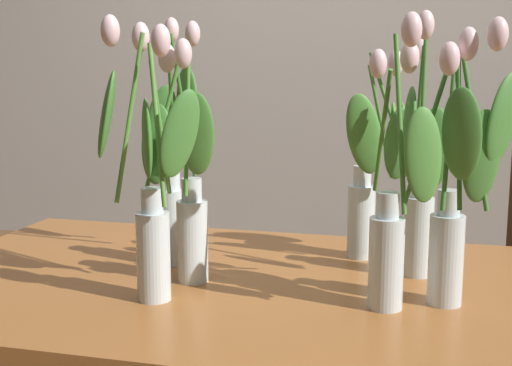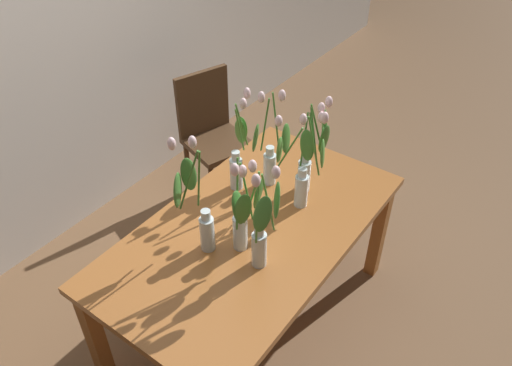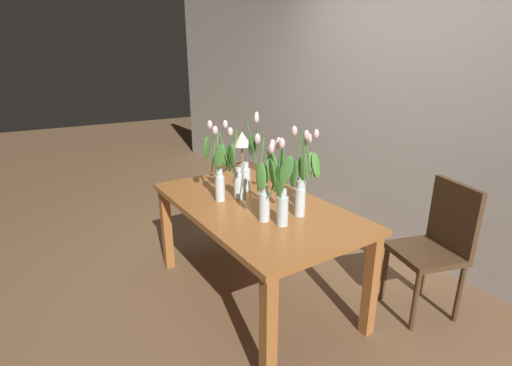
{
  "view_description": "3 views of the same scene",
  "coord_description": "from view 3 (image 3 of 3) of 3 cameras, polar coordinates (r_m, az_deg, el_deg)",
  "views": [
    {
      "loc": [
        0.34,
        -1.36,
        1.2
      ],
      "look_at": [
        -0.01,
        0.01,
        0.96
      ],
      "focal_mm": 46.35,
      "sensor_mm": 36.0,
      "label": 1
    },
    {
      "loc": [
        -1.44,
        -1.07,
        2.44
      ],
      "look_at": [
        0.06,
        0.02,
        0.96
      ],
      "focal_mm": 35.32,
      "sensor_mm": 36.0,
      "label": 2
    },
    {
      "loc": [
        1.99,
        -1.28,
        1.68
      ],
      "look_at": [
        -0.03,
        0.04,
        0.87
      ],
      "focal_mm": 25.71,
      "sensor_mm": 36.0,
      "label": 3
    }
  ],
  "objects": [
    {
      "name": "dining_table",
      "position": [
        2.58,
        -0.33,
        -5.06
      ],
      "size": [
        1.6,
        0.9,
        0.74
      ],
      "color": "#A3602D",
      "rests_on": "ground"
    },
    {
      "name": "pillar_candle",
      "position": [
        3.97,
        -2.06,
        2.44
      ],
      "size": [
        0.06,
        0.06,
        0.07
      ],
      "primitive_type": "cylinder",
      "color": "beige",
      "rests_on": "side_table"
    },
    {
      "name": "tulip_vase_1",
      "position": [
        2.31,
        6.79,
        -0.89
      ],
      "size": [
        0.16,
        0.18,
        0.58
      ],
      "color": "silver",
      "rests_on": "dining_table"
    },
    {
      "name": "side_table",
      "position": [
        4.14,
        -2.14,
        0.86
      ],
      "size": [
        0.44,
        0.44,
        0.55
      ],
      "color": "brown",
      "rests_on": "ground"
    },
    {
      "name": "tulip_vase_0",
      "position": [
        2.74,
        -1.14,
        2.71
      ],
      "size": [
        0.16,
        0.17,
        0.59
      ],
      "color": "silver",
      "rests_on": "dining_table"
    },
    {
      "name": "ground_plane",
      "position": [
        2.9,
        -0.31,
        -16.89
      ],
      "size": [
        18.0,
        18.0,
        0.0
      ],
      "primitive_type": "plane",
      "color": "brown"
    },
    {
      "name": "dining_chair",
      "position": [
        2.78,
        26.28,
        -8.18
      ],
      "size": [
        0.51,
        0.51,
        0.93
      ],
      "color": "#4C331E",
      "rests_on": "ground"
    },
    {
      "name": "tulip_vase_5",
      "position": [
        2.22,
        1.46,
        -1.5
      ],
      "size": [
        0.21,
        0.24,
        0.56
      ],
      "color": "silver",
      "rests_on": "dining_table"
    },
    {
      "name": "room_wall_rear",
      "position": [
        3.47,
        21.96,
        11.68
      ],
      "size": [
        9.0,
        0.1,
        2.7
      ],
      "primitive_type": "cube",
      "color": "beige",
      "rests_on": "ground"
    },
    {
      "name": "tulip_vase_6",
      "position": [
        2.46,
        7.57,
        0.26
      ],
      "size": [
        0.17,
        0.12,
        0.54
      ],
      "color": "silver",
      "rests_on": "dining_table"
    },
    {
      "name": "tulip_vase_2",
      "position": [
        2.58,
        -3.24,
        1.4
      ],
      "size": [
        0.18,
        0.16,
        0.56
      ],
      "color": "silver",
      "rests_on": "dining_table"
    },
    {
      "name": "table_lamp",
      "position": [
        4.07,
        -2.19,
        6.72
      ],
      "size": [
        0.22,
        0.22,
        0.4
      ],
      "color": "olive",
      "rests_on": "side_table"
    },
    {
      "name": "tulip_vase_3",
      "position": [
        2.55,
        -5.73,
        1.85
      ],
      "size": [
        0.23,
        0.22,
        0.56
      ],
      "color": "silver",
      "rests_on": "dining_table"
    },
    {
      "name": "tulip_vase_4",
      "position": [
        2.12,
        3.7,
        -0.96
      ],
      "size": [
        0.23,
        0.15,
        0.55
      ],
      "color": "silver",
      "rests_on": "dining_table"
    }
  ]
}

